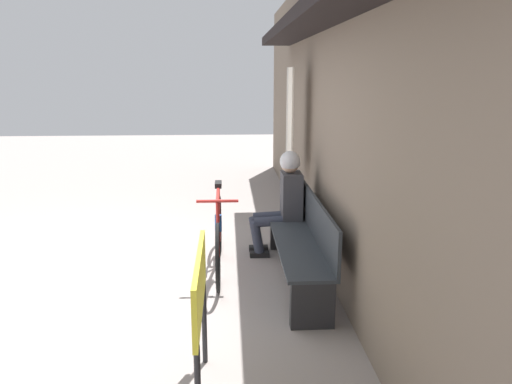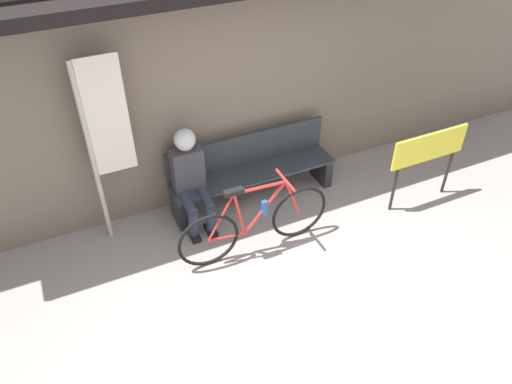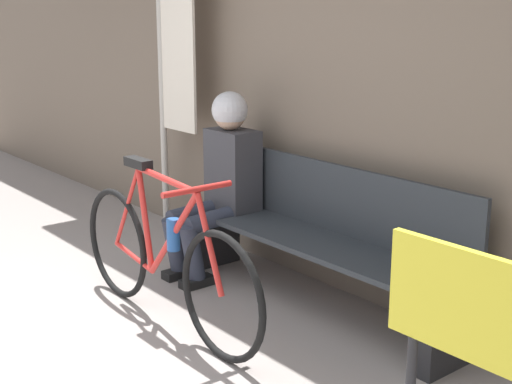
{
  "view_description": "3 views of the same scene",
  "coord_description": "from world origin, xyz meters",
  "px_view_note": "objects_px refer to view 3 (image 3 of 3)",
  "views": [
    {
      "loc": [
        4.82,
        1.36,
        2.01
      ],
      "look_at": [
        0.18,
        1.63,
        0.9
      ],
      "focal_mm": 35.0,
      "sensor_mm": 36.0,
      "label": 1
    },
    {
      "loc": [
        -1.74,
        -2.25,
        3.88
      ],
      "look_at": [
        0.02,
        1.53,
        0.55
      ],
      "focal_mm": 35.0,
      "sensor_mm": 36.0,
      "label": 2
    },
    {
      "loc": [
        3.01,
        -0.63,
        1.67
      ],
      "look_at": [
        0.12,
        1.71,
        0.72
      ],
      "focal_mm": 50.0,
      "sensor_mm": 36.0,
      "label": 3
    }
  ],
  "objects_px": {
    "park_bench_near": "(319,240)",
    "bicycle": "(164,260)",
    "person_seated": "(222,172)",
    "banner_pole": "(172,62)"
  },
  "relations": [
    {
      "from": "park_bench_near",
      "to": "person_seated",
      "type": "relative_size",
      "value": 1.68
    },
    {
      "from": "park_bench_near",
      "to": "bicycle",
      "type": "bearing_deg",
      "value": -111.98
    },
    {
      "from": "banner_pole",
      "to": "park_bench_near",
      "type": "bearing_deg",
      "value": -1.67
    },
    {
      "from": "park_bench_near",
      "to": "banner_pole",
      "type": "bearing_deg",
      "value": 178.33
    },
    {
      "from": "bicycle",
      "to": "banner_pole",
      "type": "height_order",
      "value": "banner_pole"
    },
    {
      "from": "park_bench_near",
      "to": "person_seated",
      "type": "distance_m",
      "value": 0.84
    },
    {
      "from": "person_seated",
      "to": "bicycle",
      "type": "bearing_deg",
      "value": -58.3
    },
    {
      "from": "bicycle",
      "to": "person_seated",
      "type": "xyz_separation_m",
      "value": [
        -0.45,
        0.72,
        0.3
      ]
    },
    {
      "from": "bicycle",
      "to": "park_bench_near",
      "type": "bearing_deg",
      "value": 68.02
    },
    {
      "from": "park_bench_near",
      "to": "person_seated",
      "type": "xyz_separation_m",
      "value": [
        -0.78,
        -0.11,
        0.28
      ]
    }
  ]
}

